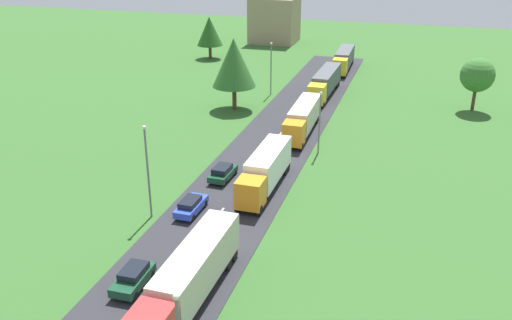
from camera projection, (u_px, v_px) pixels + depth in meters
The scene contains 17 objects.
road at pixel (214, 221), 49.55m from camera, with size 10.00×140.00×0.06m, color #2B2B30.
lane_marking_centre at pixel (195, 246), 45.63m from camera, with size 0.16×119.01×0.01m.
truck_lead at pixel (190, 276), 38.06m from camera, with size 2.63×13.85×3.77m.
truck_second at pixel (266, 169), 54.88m from camera, with size 2.53×11.80×3.78m.
truck_third at pixel (303, 118), 69.75m from camera, with size 2.74×12.89×3.60m.
truck_fourth at pixel (325, 82), 85.48m from camera, with size 2.69×14.44×3.68m.
truck_fifth at pixel (344, 59), 100.66m from camera, with size 2.86×13.28×3.53m.
car_second at pixel (133, 277), 40.25m from camera, with size 1.91×4.14×1.53m.
car_third at pixel (191, 205), 50.63m from camera, with size 1.79×4.30×1.48m.
car_fourth at pixel (223, 172), 57.37m from camera, with size 1.98×4.22×1.54m.
lamppost_second at pixel (148, 168), 48.51m from camera, with size 0.36×0.36×8.83m.
lamppost_third at pixel (320, 119), 62.86m from camera, with size 0.36×0.36×7.43m.
lamppost_fourth at pixel (271, 66), 84.96m from camera, with size 0.36×0.36×8.20m.
tree_oak at pixel (478, 75), 77.25m from camera, with size 4.75×4.75×7.58m.
tree_birch at pixel (234, 63), 77.18m from camera, with size 6.16×6.16×10.23m.
tree_maple at pixel (210, 31), 108.12m from camera, with size 5.07×5.07×8.22m.
distant_building at pixel (275, 20), 124.07m from camera, with size 10.00×9.40×9.85m, color #9E846B.
Camera 1 is at (16.34, -15.89, 24.55)m, focal length 38.69 mm.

